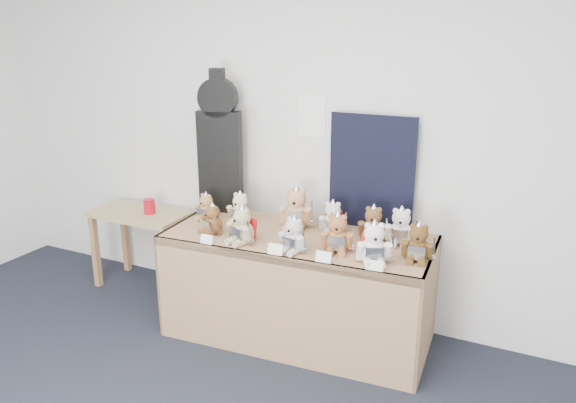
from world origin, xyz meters
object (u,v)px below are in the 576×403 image
at_px(display_table, 294,262).
at_px(teddy_front_centre, 294,236).
at_px(red_cup, 149,206).
at_px(teddy_back_far_left, 206,208).
at_px(teddy_front_far_right, 374,245).
at_px(teddy_front_end, 418,244).
at_px(teddy_back_centre_right, 333,219).
at_px(teddy_back_left, 240,209).
at_px(teddy_back_end, 401,228).
at_px(guitar_case, 220,144).
at_px(teddy_back_centre_left, 296,209).
at_px(side_table, 141,225).
at_px(teddy_front_right, 337,235).
at_px(teddy_back_right, 373,225).
at_px(teddy_front_left, 242,227).
at_px(teddy_front_far_left, 212,220).

distance_m(display_table, teddy_front_centre, 0.34).
xyz_separation_m(red_cup, teddy_back_far_left, (0.65, -0.14, 0.12)).
bearing_deg(teddy_back_far_left, teddy_front_centre, -8.74).
relative_size(teddy_front_far_right, teddy_front_end, 1.09).
xyz_separation_m(teddy_back_centre_right, teddy_back_far_left, (-0.94, -0.15, -0.01)).
bearing_deg(teddy_back_far_left, teddy_back_left, 20.84).
bearing_deg(teddy_back_end, teddy_back_centre_right, 170.53).
height_order(teddy_front_end, teddy_back_left, teddy_front_end).
xyz_separation_m(guitar_case, teddy_back_end, (1.43, -0.08, -0.42)).
distance_m(teddy_front_centre, teddy_back_centre_left, 0.46).
relative_size(display_table, teddy_back_centre_left, 5.69).
xyz_separation_m(side_table, teddy_front_end, (2.34, -0.22, 0.32)).
bearing_deg(teddy_front_right, teddy_front_centre, -168.28).
bearing_deg(teddy_back_end, teddy_front_far_right, -109.50).
bearing_deg(guitar_case, teddy_back_right, -16.36).
xyz_separation_m(display_table, teddy_back_centre_right, (0.18, 0.23, 0.27)).
distance_m(red_cup, teddy_back_far_left, 0.68).
bearing_deg(red_cup, teddy_front_left, -20.77).
bearing_deg(teddy_front_right, red_cup, 154.96).
bearing_deg(teddy_back_end, side_table, 169.96).
bearing_deg(teddy_back_end, teddy_front_end, -63.29).
xyz_separation_m(guitar_case, teddy_front_far_left, (0.21, -0.45, -0.43)).
xyz_separation_m(red_cup, teddy_back_right, (1.89, 0.00, 0.14)).
height_order(red_cup, teddy_back_end, teddy_back_end).
bearing_deg(red_cup, teddy_back_far_left, -12.39).
height_order(teddy_front_right, teddy_back_centre_right, teddy_front_right).
xyz_separation_m(teddy_back_centre_left, teddy_back_far_left, (-0.67, -0.14, -0.04)).
bearing_deg(teddy_front_far_right, side_table, 146.18).
height_order(side_table, teddy_front_far_right, teddy_front_far_right).
height_order(display_table, side_table, display_table).
relative_size(teddy_front_end, teddy_back_far_left, 1.19).
bearing_deg(guitar_case, teddy_back_centre_left, -19.53).
bearing_deg(teddy_back_far_left, teddy_back_centre_right, 18.04).
bearing_deg(teddy_back_centre_right, teddy_back_left, 172.62).
xyz_separation_m(teddy_back_left, teddy_back_centre_left, (0.41, 0.09, 0.03)).
xyz_separation_m(teddy_front_end, teddy_back_left, (-1.33, 0.13, -0.01)).
height_order(side_table, teddy_front_centre, teddy_front_centre).
distance_m(teddy_back_left, teddy_back_centre_right, 0.69).
bearing_deg(side_table, teddy_back_centre_left, -0.09).
bearing_deg(teddy_front_far_right, teddy_front_right, 140.25).
xyz_separation_m(teddy_front_centre, teddy_front_end, (0.74, 0.20, 0.00)).
relative_size(side_table, teddy_back_right, 3.02).
xyz_separation_m(display_table, teddy_front_centre, (0.09, -0.19, 0.27)).
relative_size(teddy_front_centre, teddy_back_centre_left, 0.79).
xyz_separation_m(side_table, teddy_back_right, (1.99, -0.00, 0.32)).
bearing_deg(teddy_back_centre_left, teddy_back_right, -13.18).
bearing_deg(teddy_front_right, teddy_back_right, 48.62).
xyz_separation_m(teddy_front_far_right, teddy_back_right, (-0.12, 0.37, -0.01)).
relative_size(guitar_case, teddy_back_right, 4.08).
relative_size(teddy_front_left, teddy_front_end, 1.04).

